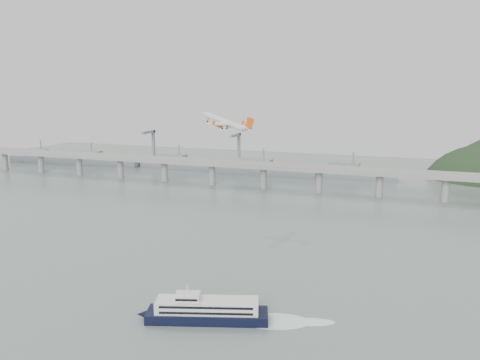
% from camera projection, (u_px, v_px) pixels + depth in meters
% --- Properties ---
extents(ground, '(900.00, 900.00, 0.00)m').
position_uv_depth(ground, '(201.00, 273.00, 226.00)').
color(ground, slate).
rests_on(ground, ground).
extents(bridge, '(800.00, 22.00, 23.90)m').
position_uv_depth(bridge, '(295.00, 171.00, 407.72)').
color(bridge, gray).
rests_on(bridge, ground).
extents(distant_fleet, '(453.00, 60.90, 40.00)m').
position_uv_depth(distant_fleet, '(173.00, 164.00, 521.44)').
color(distant_fleet, slate).
rests_on(distant_fleet, ground).
extents(ferry, '(74.72, 30.66, 14.49)m').
position_uv_depth(ferry, '(207.00, 311.00, 179.37)').
color(ferry, black).
rests_on(ferry, ground).
extents(airliner, '(40.87, 37.32, 14.55)m').
position_uv_depth(airliner, '(226.00, 122.00, 305.95)').
color(airliner, silver).
rests_on(airliner, ground).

